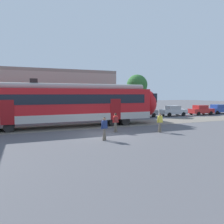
{
  "coord_description": "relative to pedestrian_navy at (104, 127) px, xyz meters",
  "views": [
    {
      "loc": [
        -6.06,
        -16.56,
        3.29
      ],
      "look_at": [
        1.72,
        2.29,
        1.6
      ],
      "focal_mm": 35.0,
      "sensor_mm": 36.0,
      "label": 1
    }
  ],
  "objects": [
    {
      "name": "pedestrian_yellow",
      "position": [
        5.56,
        1.26,
        0.03
      ],
      "size": [
        0.62,
        0.6,
        1.67
      ],
      "color": "#6B6051",
      "rests_on": "ground"
    },
    {
      "name": "parked_car_red",
      "position": [
        20.7,
        11.97,
        -0.18
      ],
      "size": [
        4.02,
        1.79,
        1.54
      ],
      "color": "#B22323",
      "rests_on": "ground"
    },
    {
      "name": "parked_car_blue",
      "position": [
        24.9,
        12.43,
        -0.18
      ],
      "size": [
        4.08,
        1.91,
        1.54
      ],
      "color": "#284799",
      "rests_on": "ground"
    },
    {
      "name": "pedestrian_red",
      "position": [
        2.02,
        2.67,
        0.03
      ],
      "size": [
        0.59,
        0.62,
        1.67
      ],
      "color": "#6B6051",
      "rests_on": "ground"
    },
    {
      "name": "background_building",
      "position": [
        -3.72,
        15.68,
        2.24
      ],
      "size": [
        20.74,
        5.0,
        9.2
      ],
      "color": "gray",
      "rests_on": "ground"
    },
    {
      "name": "parked_car_grey",
      "position": [
        10.46,
        12.39,
        -0.18
      ],
      "size": [
        4.06,
        1.87,
        1.54
      ],
      "color": "gray",
      "rests_on": "ground"
    },
    {
      "name": "pedestrian_navy",
      "position": [
        0.0,
        0.0,
        0.0
      ],
      "size": [
        0.53,
        0.65,
        1.67
      ],
      "color": "#6B6051",
      "rests_on": "ground"
    },
    {
      "name": "street_tree_right",
      "position": [
        11.34,
        15.8,
        3.7
      ],
      "size": [
        3.22,
        3.22,
        6.31
      ],
      "color": "brown",
      "rests_on": "ground"
    },
    {
      "name": "ground_plane",
      "position": [
        0.73,
        2.23,
        -0.96
      ],
      "size": [
        160.0,
        160.0,
        0.0
      ],
      "primitive_type": "plane",
      "color": "#515156"
    },
    {
      "name": "parked_car_silver",
      "position": [
        15.63,
        12.32,
        -0.18
      ],
      "size": [
        4.07,
        1.9,
        1.54
      ],
      "color": "#B7BABF",
      "rests_on": "ground"
    }
  ]
}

